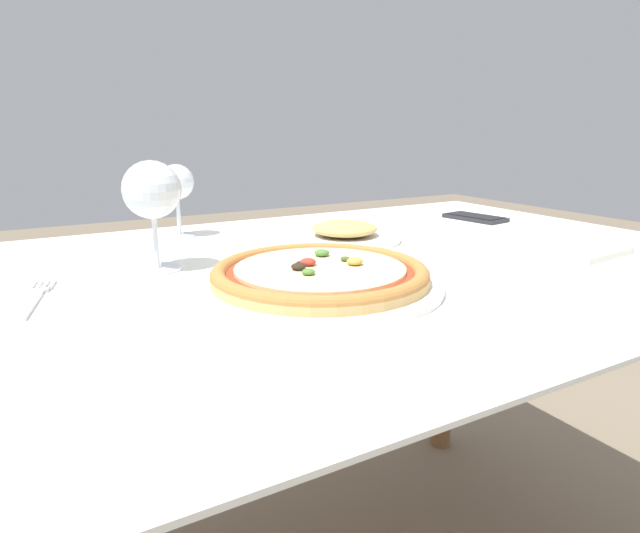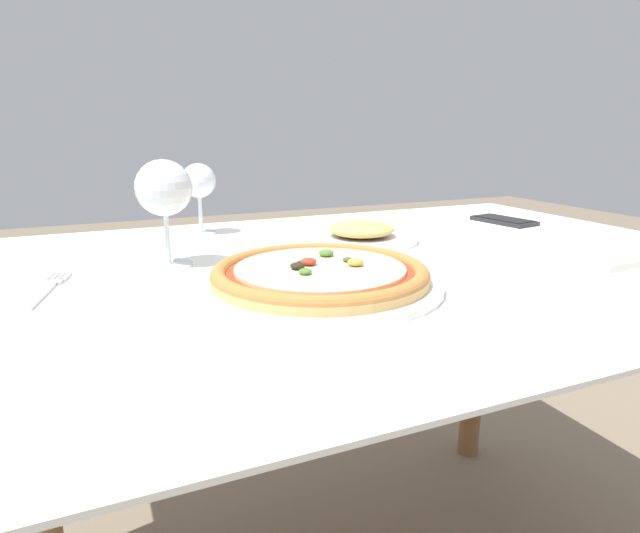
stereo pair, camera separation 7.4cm
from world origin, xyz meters
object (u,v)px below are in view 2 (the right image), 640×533
Objects in this scene: pizza_plate at (320,276)px; fork at (47,288)px; wine_glass_far_left at (164,191)px; cell_phone at (504,220)px; side_plate at (361,234)px; dining_table at (362,311)px; wine_glass_far_right at (199,183)px.

fork is at bearing 158.24° from pizza_plate.
pizza_plate is at bearing -21.76° from fork.
cell_phone is (0.78, 0.09, -0.12)m from wine_glass_far_left.
cell_phone is at bearing 6.83° from wine_glass_far_left.
side_plate is (0.20, 0.25, -0.00)m from pizza_plate.
fork is at bearing -170.52° from cell_phone.
dining_table is at bearing -18.42° from wine_glass_far_left.
wine_glass_far_left is at bearing -173.17° from cell_phone.
wine_glass_far_right is (0.28, 0.31, 0.10)m from fork.
wine_glass_far_left is at bearing -112.61° from wine_glass_far_right.
dining_table is at bearing -157.89° from cell_phone.
side_plate is at bearing 63.21° from dining_table.
wine_glass_far_right is at bearing 99.31° from pizza_plate.
wine_glass_far_left is 0.77× the size of side_plate.
wine_glass_far_left reaches higher than pizza_plate.
dining_table is 0.44m from wine_glass_far_right.
fork is 0.56m from side_plate.
pizza_plate reaches higher than fork.
wine_glass_far_left is 0.79m from cell_phone.
cell_phone is at bearing -12.74° from wine_glass_far_right.
side_plate is at bearing -173.15° from cell_phone.
pizza_plate is 0.32m from side_plate.
cell_phone is at bearing 6.85° from side_plate.
side_plate is (0.07, 0.14, 0.10)m from dining_table.
fork reaches higher than dining_table.
dining_table is at bearing 40.26° from pizza_plate.
fork is 0.22m from wine_glass_far_left.
wine_glass_far_right reaches higher than side_plate.
wine_glass_far_right is 0.70m from cell_phone.
side_plate reaches higher than cell_phone.
fork is 0.77× the size of side_plate.
cell_phone is (0.48, 0.19, 0.09)m from dining_table.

